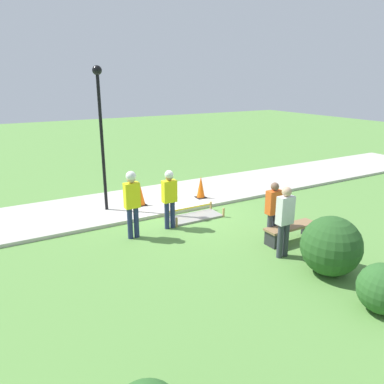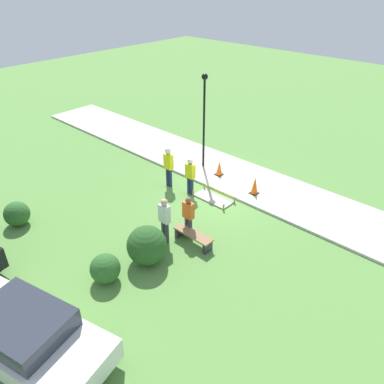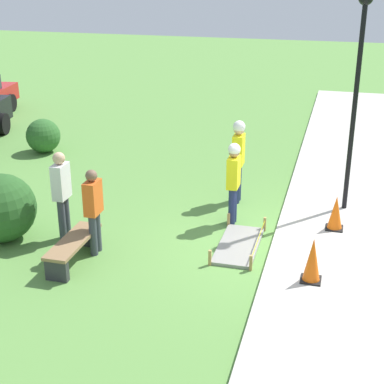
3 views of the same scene
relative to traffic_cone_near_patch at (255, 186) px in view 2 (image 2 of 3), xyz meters
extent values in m
plane|color=#5B8E42|center=(1.21, 0.81, -0.48)|extent=(60.00, 60.00, 0.00)
cube|color=#BCB7AD|center=(1.21, -0.76, -0.43)|extent=(28.00, 3.13, 0.10)
cube|color=gray|center=(1.07, 1.41, -0.45)|extent=(1.65, 0.73, 0.06)
cube|color=tan|center=(0.25, 1.05, -0.34)|extent=(0.05, 0.05, 0.29)
cube|color=tan|center=(1.90, 1.05, -0.34)|extent=(0.05, 0.05, 0.29)
cube|color=tan|center=(0.25, 1.78, -0.34)|extent=(0.05, 0.05, 0.29)
cube|color=tan|center=(1.90, 1.78, -0.34)|extent=(0.05, 0.05, 0.29)
cube|color=yellow|center=(1.07, 1.05, -0.26)|extent=(1.65, 0.00, 0.04)
cube|color=black|center=(0.00, 0.00, -0.37)|extent=(0.34, 0.34, 0.02)
cone|color=orange|center=(0.00, 0.00, 0.02)|extent=(0.29, 0.29, 0.75)
cube|color=black|center=(2.15, -0.30, -0.37)|extent=(0.34, 0.34, 0.02)
cone|color=orange|center=(2.15, -0.30, -0.03)|extent=(0.29, 0.29, 0.66)
cube|color=#2D2D33|center=(-0.92, 4.14, -0.29)|extent=(0.12, 0.40, 0.38)
cube|color=#2D2D33|center=(0.40, 4.14, -0.29)|extent=(0.12, 0.40, 0.38)
cube|color=olive|center=(-0.26, 4.14, -0.07)|extent=(1.52, 0.44, 0.06)
cylinder|color=navy|center=(3.16, 1.86, -0.05)|extent=(0.14, 0.14, 0.86)
cylinder|color=navy|center=(3.34, 1.86, -0.05)|extent=(0.14, 0.14, 0.86)
cube|color=yellow|center=(3.25, 1.86, 0.72)|extent=(0.40, 0.22, 0.68)
sphere|color=tan|center=(3.25, 1.86, 1.18)|extent=(0.23, 0.23, 0.23)
sphere|color=white|center=(3.25, 1.86, 1.24)|extent=(0.27, 0.27, 0.27)
cylinder|color=navy|center=(2.00, 1.74, -0.09)|extent=(0.14, 0.14, 0.79)
cylinder|color=navy|center=(2.18, 1.74, -0.09)|extent=(0.14, 0.14, 0.79)
cube|color=yellow|center=(2.09, 1.74, 0.62)|extent=(0.40, 0.22, 0.63)
sphere|color=#A37A5B|center=(2.09, 1.74, 1.05)|extent=(0.21, 0.21, 0.21)
sphere|color=white|center=(2.09, 1.74, 1.10)|extent=(0.25, 0.25, 0.25)
cylinder|color=#383D47|center=(0.09, 3.92, -0.09)|extent=(0.14, 0.14, 0.78)
cylinder|color=#383D47|center=(0.27, 3.92, -0.09)|extent=(0.14, 0.14, 0.78)
cube|color=#E55B1E|center=(0.18, 3.92, 0.61)|extent=(0.40, 0.22, 0.62)
sphere|color=brown|center=(0.18, 3.92, 1.03)|extent=(0.21, 0.21, 0.21)
cylinder|color=#383D47|center=(0.46, 4.72, -0.05)|extent=(0.14, 0.14, 0.85)
cylinder|color=#383D47|center=(0.64, 4.72, -0.05)|extent=(0.14, 0.14, 0.85)
cube|color=silver|center=(0.55, 4.72, 0.71)|extent=(0.40, 0.22, 0.68)
sphere|color=tan|center=(0.55, 4.72, 1.16)|extent=(0.23, 0.23, 0.23)
cylinder|color=black|center=(3.26, -0.46, 1.70)|extent=(0.10, 0.10, 4.17)
sphere|color=black|center=(3.26, -0.46, 3.89)|extent=(0.28, 0.28, 0.28)
cube|color=white|center=(-0.22, 10.17, 0.13)|extent=(4.77, 2.87, 0.62)
cube|color=#2D333D|center=(-0.22, 10.17, 0.70)|extent=(2.55, 2.14, 0.53)
cylinder|color=black|center=(1.34, 9.57, -0.18)|extent=(0.64, 0.37, 0.61)
cylinder|color=black|center=(-1.34, 8.92, -0.18)|extent=(0.64, 0.37, 0.61)
sphere|color=#2D6028|center=(0.53, 7.29, -0.01)|extent=(0.94, 0.94, 0.94)
sphere|color=#2D6028|center=(5.39, 7.74, -0.01)|extent=(0.94, 0.94, 0.94)
sphere|color=#285623|center=(0.23, 5.84, 0.18)|extent=(1.32, 1.32, 1.32)
camera|label=1|loc=(6.55, 10.76, 3.66)|focal=35.00mm
camera|label=2|loc=(-7.22, 11.84, 7.92)|focal=35.00mm
camera|label=3|loc=(-8.71, -0.28, 4.60)|focal=55.00mm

